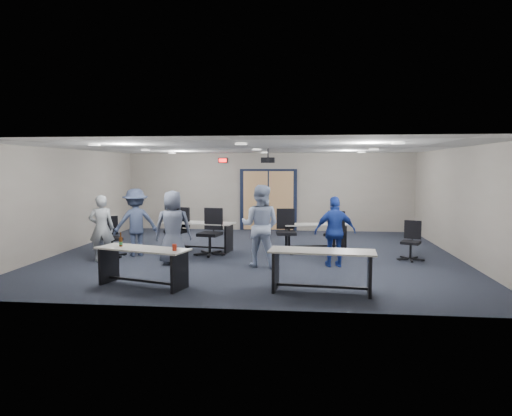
# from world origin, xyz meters

# --- Properties ---
(floor) EXTENTS (10.00, 10.00, 0.00)m
(floor) POSITION_xyz_m (0.00, 0.00, 0.00)
(floor) COLOR black
(floor) RESTS_ON ground
(back_wall) EXTENTS (10.00, 0.04, 2.70)m
(back_wall) POSITION_xyz_m (0.00, 4.50, 1.35)
(back_wall) COLOR gray
(back_wall) RESTS_ON floor
(front_wall) EXTENTS (10.00, 0.04, 2.70)m
(front_wall) POSITION_xyz_m (0.00, -4.50, 1.35)
(front_wall) COLOR gray
(front_wall) RESTS_ON floor
(left_wall) EXTENTS (0.04, 9.00, 2.70)m
(left_wall) POSITION_xyz_m (-5.00, 0.00, 1.35)
(left_wall) COLOR gray
(left_wall) RESTS_ON floor
(right_wall) EXTENTS (0.04, 9.00, 2.70)m
(right_wall) POSITION_xyz_m (5.00, 0.00, 1.35)
(right_wall) COLOR gray
(right_wall) RESTS_ON floor
(ceiling) EXTENTS (10.00, 9.00, 0.04)m
(ceiling) POSITION_xyz_m (0.00, 0.00, 2.70)
(ceiling) COLOR white
(ceiling) RESTS_ON back_wall
(double_door) EXTENTS (2.00, 0.07, 2.20)m
(double_door) POSITION_xyz_m (0.00, 4.46, 1.05)
(double_door) COLOR black
(double_door) RESTS_ON back_wall
(exit_sign) EXTENTS (0.32, 0.07, 0.18)m
(exit_sign) POSITION_xyz_m (-1.60, 4.44, 2.45)
(exit_sign) COLOR black
(exit_sign) RESTS_ON back_wall
(ceiling_projector) EXTENTS (0.35, 0.32, 0.37)m
(ceiling_projector) POSITION_xyz_m (0.30, 0.50, 2.40)
(ceiling_projector) COLOR black
(ceiling_projector) RESTS_ON ceiling
(ceiling_can_lights) EXTENTS (6.24, 5.74, 0.02)m
(ceiling_can_lights) POSITION_xyz_m (0.00, 0.25, 2.67)
(ceiling_can_lights) COLOR silver
(ceiling_can_lights) RESTS_ON ceiling
(table_front_left) EXTENTS (1.88, 1.07, 0.99)m
(table_front_left) POSITION_xyz_m (-1.74, -3.31, 0.50)
(table_front_left) COLOR #A3A19A
(table_front_left) RESTS_ON floor
(table_front_right) EXTENTS (1.91, 0.79, 0.76)m
(table_front_right) POSITION_xyz_m (1.56, -3.38, 0.52)
(table_front_right) COLOR #A3A19A
(table_front_right) RESTS_ON floor
(table_back_left) EXTENTS (1.96, 0.93, 0.76)m
(table_back_left) POSITION_xyz_m (-1.53, 0.36, 0.52)
(table_back_left) COLOR #A3A19A
(table_back_left) RESTS_ON floor
(table_back_right) EXTENTS (1.80, 0.91, 0.70)m
(table_back_right) POSITION_xyz_m (1.56, 0.85, 0.48)
(table_back_right) COLOR #A3A19A
(table_back_right) RESTS_ON floor
(chair_back_a) EXTENTS (0.91, 0.91, 1.14)m
(chair_back_a) POSITION_xyz_m (-2.12, 0.31, 0.57)
(chair_back_a) COLOR black
(chair_back_a) RESTS_ON floor
(chair_back_b) EXTENTS (0.88, 0.88, 1.18)m
(chair_back_b) POSITION_xyz_m (-1.11, -0.25, 0.59)
(chair_back_b) COLOR black
(chair_back_b) RESTS_ON floor
(chair_back_c) EXTENTS (0.79, 0.79, 1.13)m
(chair_back_c) POSITION_xyz_m (0.79, 0.31, 0.57)
(chair_back_c) COLOR black
(chair_back_c) RESTS_ON floor
(chair_back_d) EXTENTS (0.83, 0.83, 1.08)m
(chair_back_d) POSITION_xyz_m (2.03, 0.39, 0.54)
(chair_back_d) COLOR black
(chair_back_d) RESTS_ON floor
(chair_loose_left) EXTENTS (0.88, 0.88, 1.00)m
(chair_loose_left) POSITION_xyz_m (-3.47, -0.70, 0.50)
(chair_loose_left) COLOR black
(chair_loose_left) RESTS_ON floor
(chair_loose_right) EXTENTS (0.78, 0.78, 0.94)m
(chair_loose_right) POSITION_xyz_m (3.78, -0.36, 0.47)
(chair_loose_right) COLOR black
(chair_loose_right) RESTS_ON floor
(person_gray) EXTENTS (0.66, 0.54, 1.58)m
(person_gray) POSITION_xyz_m (-3.49, -1.23, 0.79)
(person_gray) COLOR #91989E
(person_gray) RESTS_ON floor
(person_plaid) EXTENTS (0.91, 0.67, 1.70)m
(person_plaid) POSITION_xyz_m (-1.73, -1.34, 0.85)
(person_plaid) COLOR #4E566C
(person_plaid) RESTS_ON floor
(person_lightblue) EXTENTS (1.00, 0.84, 1.83)m
(person_lightblue) POSITION_xyz_m (0.27, -1.35, 0.92)
(person_lightblue) COLOR #A7B8DD
(person_lightblue) RESTS_ON floor
(person_navy) EXTENTS (0.97, 0.50, 1.58)m
(person_navy) POSITION_xyz_m (1.94, -1.21, 0.79)
(person_navy) COLOR #1D38A0
(person_navy) RESTS_ON floor
(person_back) EXTENTS (1.26, 1.09, 1.69)m
(person_back) POSITION_xyz_m (-2.94, -0.47, 0.84)
(person_back) COLOR #374464
(person_back) RESTS_ON floor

